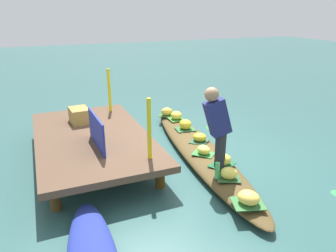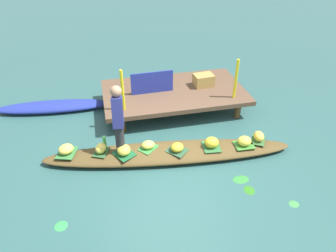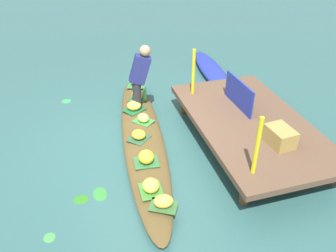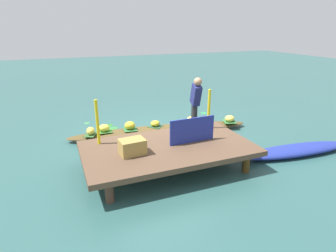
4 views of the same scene
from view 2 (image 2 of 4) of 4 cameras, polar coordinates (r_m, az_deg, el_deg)
canal_water at (r=6.05m, az=0.16°, el=-5.47°), size 40.00×40.00×0.00m
dock_platform at (r=7.35m, az=1.08°, el=5.96°), size 3.20×1.80×0.45m
vendor_boat at (r=5.99m, az=0.16°, el=-4.78°), size 4.68×1.25×0.19m
moored_boat at (r=7.84m, az=-19.76°, el=3.28°), size 2.63×0.76×0.20m
leaf_mat_0 at (r=6.38m, az=15.77°, el=-2.40°), size 0.39×0.43×0.01m
banana_bunch_0 at (r=6.33m, az=15.89°, el=-1.76°), size 0.23×0.29×0.18m
leaf_mat_1 at (r=5.88m, az=1.63°, el=-4.39°), size 0.45×0.45×0.01m
banana_bunch_1 at (r=5.83m, az=1.64°, el=-3.82°), size 0.33×0.33×0.15m
leaf_mat_2 at (r=5.95m, az=-3.54°, el=-3.91°), size 0.42×0.42×0.01m
banana_bunch_2 at (r=5.91m, az=-3.56°, el=-3.37°), size 0.27×0.22×0.14m
leaf_mat_3 at (r=6.18m, az=13.38°, el=-3.28°), size 0.37×0.31×0.01m
banana_bunch_3 at (r=6.13m, az=13.49°, el=-2.61°), size 0.28×0.26×0.18m
leaf_mat_4 at (r=6.02m, az=7.71°, el=-3.66°), size 0.35×0.40×0.01m
banana_bunch_4 at (r=5.97m, az=7.79°, el=-2.91°), size 0.28×0.26×0.20m
leaf_mat_5 at (r=5.97m, az=-11.80°, el=-4.54°), size 0.35×0.40×0.01m
banana_bunch_5 at (r=5.92m, az=-11.90°, el=-3.90°), size 0.27×0.29×0.17m
leaf_mat_6 at (r=6.11m, az=-17.59°, el=-4.55°), size 0.42×0.46×0.01m
banana_bunch_6 at (r=6.06m, az=-17.72°, el=-3.95°), size 0.35×0.34×0.16m
leaf_mat_7 at (r=5.86m, az=-7.83°, el=-4.92°), size 0.46×0.48×0.01m
banana_bunch_7 at (r=5.80m, az=-7.90°, el=-4.24°), size 0.26×0.28×0.18m
vendor_person at (r=5.58m, az=-8.89°, el=1.58°), size 0.23×0.44×1.24m
water_bottle at (r=6.01m, az=-11.24°, el=-2.76°), size 0.07×0.07×0.24m
market_banner at (r=7.12m, az=-2.85°, el=7.73°), size 0.94×0.06×0.50m
railing_post_west at (r=6.43m, az=-8.10°, el=6.27°), size 0.06×0.06×0.87m
railing_post_east at (r=6.99m, az=12.02°, el=8.21°), size 0.06×0.06×0.87m
produce_crate at (r=7.52m, az=6.35°, el=8.13°), size 0.46×0.35×0.27m
drifting_plant_0 at (r=5.16m, az=-18.54°, el=-16.54°), size 0.26×0.26×0.01m
drifting_plant_1 at (r=5.55m, az=21.53°, el=-12.80°), size 0.17×0.16×0.01m
drifting_plant_2 at (r=5.56m, az=14.28°, el=-11.02°), size 0.20×0.23×0.01m
drifting_plant_3 at (r=5.72m, az=12.86°, el=-9.26°), size 0.29×0.20×0.01m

